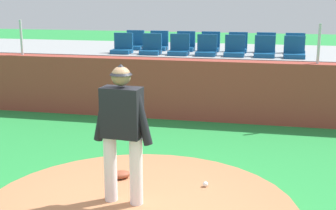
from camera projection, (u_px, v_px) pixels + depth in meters
pitcher at (122, 124)px, 5.70m from camera, size 0.79×0.30×1.77m
baseball at (205, 184)px, 6.39m from camera, size 0.07×0.07×0.07m
fielding_glove at (120, 175)px, 6.68m from camera, size 0.36×0.33×0.11m
brick_barrier at (199, 90)px, 10.49m from camera, size 15.86×0.40×1.36m
fence_post_left at (21, 37)px, 11.13m from camera, size 0.06×0.06×0.84m
fence_post_right at (319, 44)px, 9.71m from camera, size 0.06×0.06×0.84m
bleacher_platform at (212, 74)px, 12.61m from camera, size 14.83×3.45×1.34m
stadium_chair_0 at (122, 47)px, 11.72m from camera, size 0.48×0.44×0.50m
stadium_chair_1 at (151, 48)px, 11.55m from camera, size 0.48×0.44×0.50m
stadium_chair_2 at (179, 48)px, 11.43m from camera, size 0.48×0.44×0.50m
stadium_chair_3 at (207, 49)px, 11.28m from camera, size 0.48×0.44×0.50m
stadium_chair_4 at (235, 49)px, 11.17m from camera, size 0.48×0.44×0.50m
stadium_chair_5 at (265, 50)px, 11.02m from camera, size 0.48×0.44×0.50m
stadium_chair_6 at (294, 51)px, 10.87m from camera, size 0.48×0.44×0.50m
stadium_chair_7 at (135, 43)px, 12.58m from camera, size 0.48×0.44×0.50m
stadium_chair_8 at (159, 44)px, 12.42m from camera, size 0.48×0.44×0.50m
stadium_chair_9 at (185, 45)px, 12.26m from camera, size 0.48×0.44×0.50m
stadium_chair_10 at (210, 45)px, 12.15m from camera, size 0.48×0.44×0.50m
stadium_chair_11 at (238, 46)px, 11.97m from camera, size 0.48×0.44×0.50m
stadium_chair_12 at (266, 46)px, 11.85m from camera, size 0.48×0.44×0.50m
stadium_chair_13 at (295, 47)px, 11.69m from camera, size 0.48×0.44×0.50m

